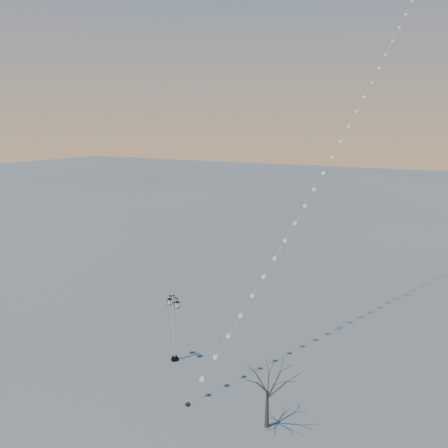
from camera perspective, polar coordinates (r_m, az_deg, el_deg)
The scene contains 4 objects.
ground at distance 28.53m, azimuth -7.21°, elevation -19.85°, with size 300.00×300.00×0.00m, color slate.
street_lamp at distance 31.15m, azimuth -5.98°, elevation -11.82°, with size 1.11×0.60×4.47m.
bare_tree at distance 24.86m, azimuth 5.23°, elevation -18.07°, with size 2.23×2.23×3.70m.
kite_train at distance 39.26m, azimuth 16.91°, elevation 17.52°, with size 9.27×37.94×38.51m.
Camera 1 is at (14.64, -19.40, 14.95)m, focal length 38.32 mm.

